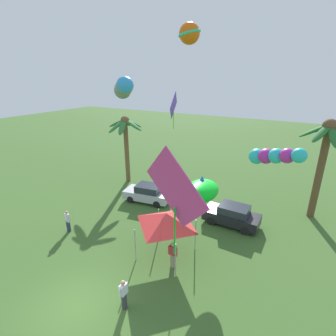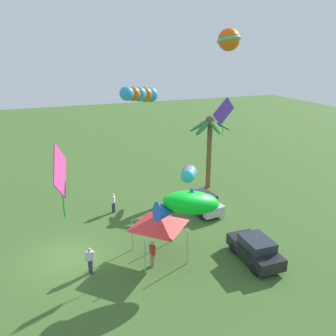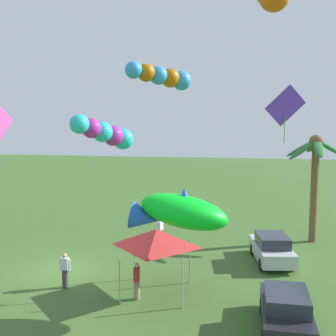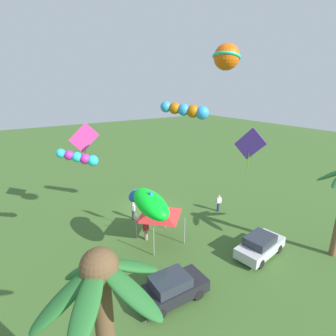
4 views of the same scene
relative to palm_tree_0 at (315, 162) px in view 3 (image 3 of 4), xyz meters
The scene contains 12 objects.
ground_plane 15.84m from the palm_tree_0, 61.75° to the right, with size 120.00×120.00×0.00m, color #3D6028.
palm_tree_0 is the anchor object (origin of this frame).
parked_car_0 12.56m from the palm_tree_0, 13.82° to the right, with size 3.94×1.82×1.51m.
parked_car_1 6.57m from the palm_tree_0, 33.19° to the right, with size 4.11×2.26×1.51m.
spectator_0 13.78m from the palm_tree_0, 41.55° to the right, with size 0.55×0.27×1.59m.
spectator_1 10.26m from the palm_tree_0, 77.99° to the right, with size 0.51×0.36×1.59m.
spectator_2 15.81m from the palm_tree_0, 53.02° to the right, with size 0.26×0.55×1.59m.
festival_tent 12.33m from the palm_tree_0, 41.61° to the right, with size 2.86×2.86×2.85m.
kite_tube_0 11.54m from the palm_tree_0, 50.97° to the right, with size 2.59×2.80×1.21m.
kite_diamond_2 7.72m from the palm_tree_0, 21.38° to the right, with size 0.48×1.85×2.63m.
kite_tube_4 16.74m from the palm_tree_0, 31.03° to the right, with size 2.18×1.41×1.10m.
kite_fish_5 12.62m from the palm_tree_0, 33.02° to the right, with size 1.77×4.01×1.89m.
Camera 3 is at (19.09, 8.61, 7.63)m, focal length 44.71 mm.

